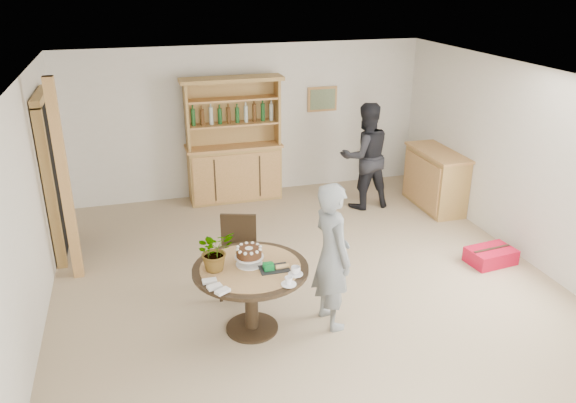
{
  "coord_description": "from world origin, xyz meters",
  "views": [
    {
      "loc": [
        -1.86,
        -5.49,
        3.56
      ],
      "look_at": [
        -0.18,
        0.39,
        1.05
      ],
      "focal_mm": 35.0,
      "sensor_mm": 36.0,
      "label": 1
    }
  ],
  "objects_px": {
    "hutch": "(234,159)",
    "dining_table": "(251,280)",
    "teen_boy": "(332,256)",
    "sideboard": "(435,179)",
    "adult_person": "(365,156)",
    "red_suitcase": "(491,256)",
    "dining_chair": "(238,250)"
  },
  "relations": [
    {
      "from": "sideboard",
      "to": "teen_boy",
      "type": "xyz_separation_m",
      "value": [
        -2.73,
        -2.62,
        0.34
      ]
    },
    {
      "from": "dining_chair",
      "to": "red_suitcase",
      "type": "relative_size",
      "value": 1.47
    },
    {
      "from": "dining_table",
      "to": "teen_boy",
      "type": "xyz_separation_m",
      "value": [
        0.85,
        -0.1,
        0.21
      ]
    },
    {
      "from": "sideboard",
      "to": "adult_person",
      "type": "xyz_separation_m",
      "value": [
        -1.1,
        0.33,
        0.38
      ]
    },
    {
      "from": "hutch",
      "to": "teen_boy",
      "type": "distance_m",
      "value": 3.87
    },
    {
      "from": "dining_chair",
      "to": "teen_boy",
      "type": "distance_m",
      "value": 1.27
    },
    {
      "from": "hutch",
      "to": "red_suitcase",
      "type": "xyz_separation_m",
      "value": [
        2.8,
        -3.17,
        -0.59
      ]
    },
    {
      "from": "dining_chair",
      "to": "adult_person",
      "type": "relative_size",
      "value": 0.55
    },
    {
      "from": "red_suitcase",
      "to": "dining_chair",
      "type": "bearing_deg",
      "value": 169.28
    },
    {
      "from": "sideboard",
      "to": "dining_table",
      "type": "bearing_deg",
      "value": -144.9
    },
    {
      "from": "sideboard",
      "to": "dining_table",
      "type": "xyz_separation_m",
      "value": [
        -3.58,
        -2.52,
        0.13
      ]
    },
    {
      "from": "sideboard",
      "to": "adult_person",
      "type": "distance_m",
      "value": 1.21
    },
    {
      "from": "hutch",
      "to": "teen_boy",
      "type": "xyz_separation_m",
      "value": [
        0.31,
        -3.86,
        0.12
      ]
    },
    {
      "from": "teen_boy",
      "to": "adult_person",
      "type": "distance_m",
      "value": 3.37
    },
    {
      "from": "hutch",
      "to": "sideboard",
      "type": "distance_m",
      "value": 3.29
    },
    {
      "from": "teen_boy",
      "to": "hutch",
      "type": "bearing_deg",
      "value": -3.51
    },
    {
      "from": "hutch",
      "to": "dining_table",
      "type": "distance_m",
      "value": 3.8
    },
    {
      "from": "dining_chair",
      "to": "teen_boy",
      "type": "height_order",
      "value": "teen_boy"
    },
    {
      "from": "red_suitcase",
      "to": "dining_table",
      "type": "bearing_deg",
      "value": -176.65
    },
    {
      "from": "dining_chair",
      "to": "red_suitcase",
      "type": "xyz_separation_m",
      "value": [
        3.32,
        -0.24,
        -0.43
      ]
    },
    {
      "from": "sideboard",
      "to": "hutch",
      "type": "bearing_deg",
      "value": 157.79
    },
    {
      "from": "sideboard",
      "to": "dining_table",
      "type": "relative_size",
      "value": 1.05
    },
    {
      "from": "hutch",
      "to": "adult_person",
      "type": "bearing_deg",
      "value": -25.17
    },
    {
      "from": "teen_boy",
      "to": "red_suitcase",
      "type": "distance_m",
      "value": 2.68
    },
    {
      "from": "dining_table",
      "to": "teen_boy",
      "type": "height_order",
      "value": "teen_boy"
    },
    {
      "from": "adult_person",
      "to": "red_suitcase",
      "type": "bearing_deg",
      "value": 108.84
    },
    {
      "from": "dining_table",
      "to": "dining_chair",
      "type": "relative_size",
      "value": 1.27
    },
    {
      "from": "sideboard",
      "to": "red_suitcase",
      "type": "relative_size",
      "value": 1.96
    },
    {
      "from": "adult_person",
      "to": "dining_table",
      "type": "bearing_deg",
      "value": 46.91
    },
    {
      "from": "sideboard",
      "to": "teen_boy",
      "type": "distance_m",
      "value": 3.8
    },
    {
      "from": "hutch",
      "to": "dining_table",
      "type": "relative_size",
      "value": 1.7
    },
    {
      "from": "sideboard",
      "to": "teen_boy",
      "type": "relative_size",
      "value": 0.77
    }
  ]
}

